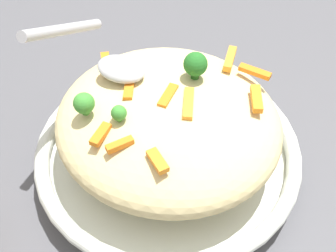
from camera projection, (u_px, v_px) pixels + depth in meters
name	position (u px, v px, depth m)	size (l,w,h in m)	color
ground_plane	(168.00, 164.00, 0.55)	(2.40, 2.40, 0.00)	#4C4C51
serving_bowl	(168.00, 153.00, 0.53)	(0.32, 0.32, 0.04)	silver
pasta_mound	(168.00, 122.00, 0.49)	(0.25, 0.24, 0.08)	#DBC689
carrot_piece_0	(230.00, 59.00, 0.51)	(0.04, 0.01, 0.01)	orange
carrot_piece_1	(106.00, 63.00, 0.51)	(0.04, 0.01, 0.01)	orange
carrot_piece_2	(255.00, 72.00, 0.50)	(0.04, 0.01, 0.01)	orange
carrot_piece_3	(257.00, 99.00, 0.47)	(0.04, 0.01, 0.01)	orange
carrot_piece_4	(129.00, 91.00, 0.47)	(0.03, 0.01, 0.01)	orange
carrot_piece_5	(187.00, 106.00, 0.45)	(0.04, 0.01, 0.01)	orange
carrot_piece_6	(120.00, 145.00, 0.42)	(0.03, 0.01, 0.01)	orange
carrot_piece_7	(101.00, 134.00, 0.43)	(0.03, 0.01, 0.01)	orange
carrot_piece_8	(162.00, 96.00, 0.46)	(0.03, 0.01, 0.01)	orange
carrot_piece_9	(158.00, 161.00, 0.41)	(0.03, 0.01, 0.01)	orange
broccoli_floret_0	(84.00, 104.00, 0.45)	(0.02, 0.02, 0.03)	#377928
broccoli_floret_1	(119.00, 113.00, 0.44)	(0.02, 0.02, 0.02)	#377928
broccoli_floret_2	(195.00, 65.00, 0.47)	(0.03, 0.03, 0.03)	#205B1C
serving_spoon	(102.00, 56.00, 0.48)	(0.10, 0.13, 0.08)	#B7B7BC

